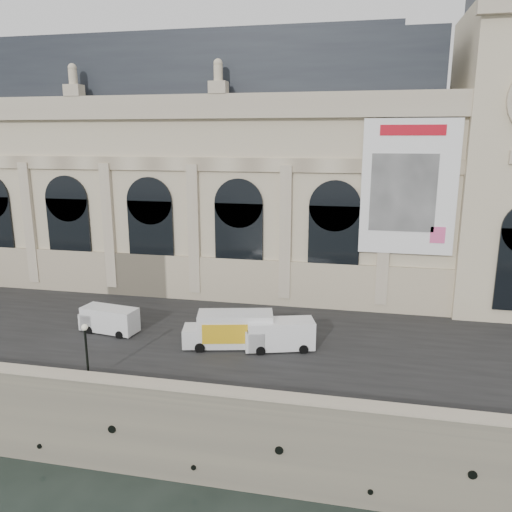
{
  "coord_description": "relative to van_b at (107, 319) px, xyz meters",
  "views": [
    {
      "loc": [
        18.44,
        -28.77,
        23.72
      ],
      "look_at": [
        7.83,
        22.0,
        11.37
      ],
      "focal_mm": 35.0,
      "sensor_mm": 36.0,
      "label": 1
    }
  ],
  "objects": [
    {
      "name": "lamp_right",
      "position": [
        3.46,
        -9.38,
        1.05
      ],
      "size": [
        0.47,
        0.47,
        4.6
      ],
      "color": "black",
      "rests_on": "quay"
    },
    {
      "name": "museum",
      "position": [
        -1.89,
        19.66,
        12.49
      ],
      "size": [
        69.0,
        18.7,
        29.1
      ],
      "color": "beige",
      "rests_on": "quay"
    },
    {
      "name": "van_c",
      "position": [
        16.08,
        -0.68,
        0.1
      ],
      "size": [
        6.28,
        3.81,
        2.62
      ],
      "color": "white",
      "rests_on": "quay"
    },
    {
      "name": "street",
      "position": [
        4.09,
        2.8,
        -1.21
      ],
      "size": [
        160.0,
        24.0,
        0.06
      ],
      "primitive_type": "cube",
      "color": "#2D2D2D",
      "rests_on": "quay"
    },
    {
      "name": "parapet",
      "position": [
        4.09,
        -10.6,
        -0.62
      ],
      "size": [
        160.0,
        1.4,
        1.21
      ],
      "color": "gray",
      "rests_on": "quay"
    },
    {
      "name": "box_truck",
      "position": [
        12.1,
        -0.92,
        0.32
      ],
      "size": [
        8.04,
        4.09,
        3.1
      ],
      "color": "silver",
      "rests_on": "quay"
    },
    {
      "name": "van_b",
      "position": [
        0.0,
        0.0,
        0.0
      ],
      "size": [
        5.67,
        2.85,
        2.42
      ],
      "color": "white",
      "rests_on": "quay"
    },
    {
      "name": "quay",
      "position": [
        4.09,
        23.8,
        -4.24
      ],
      "size": [
        160.0,
        70.0,
        6.0
      ],
      "primitive_type": "cube",
      "color": "gray",
      "rests_on": "ground"
    },
    {
      "name": "ground",
      "position": [
        4.09,
        -11.2,
        -7.24
      ],
      "size": [
        260.0,
        260.0,
        0.0
      ],
      "primitive_type": "plane",
      "color": "black",
      "rests_on": "ground"
    }
  ]
}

